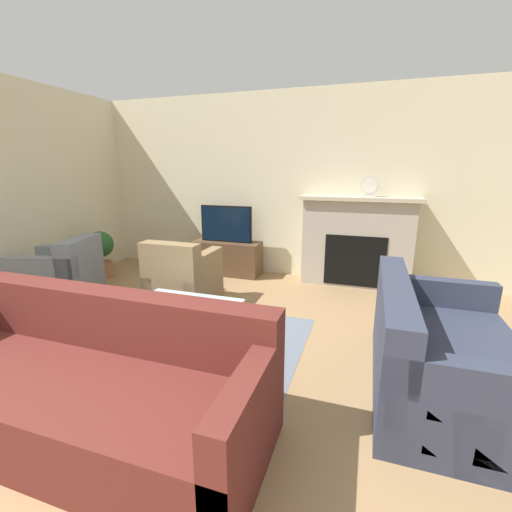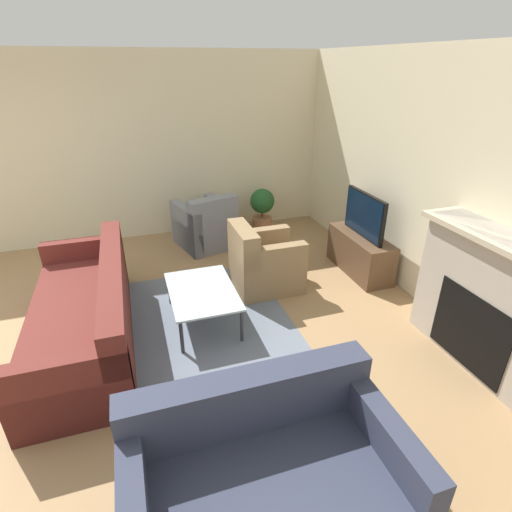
{
  "view_description": "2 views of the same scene",
  "coord_description": "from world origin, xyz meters",
  "views": [
    {
      "loc": [
        1.46,
        -0.47,
        1.62
      ],
      "look_at": [
        0.33,
        2.91,
        0.7
      ],
      "focal_mm": 24.0,
      "sensor_mm": 36.0,
      "label": 1
    },
    {
      "loc": [
        3.45,
        1.54,
        2.52
      ],
      "look_at": [
        0.15,
        2.62,
        0.83
      ],
      "focal_mm": 28.0,
      "sensor_mm": 36.0,
      "label": 2
    }
  ],
  "objects": [
    {
      "name": "couch_loveseat",
      "position": [
        2.02,
        2.07,
        0.29
      ],
      "size": [
        0.98,
        1.6,
        0.82
      ],
      "rotation": [
        0.0,
        0.0,
        1.57
      ],
      "color": "#33384C",
      "rests_on": "ground_plane"
    },
    {
      "name": "fireplace",
      "position": [
        1.32,
        4.39,
        0.65
      ],
      "size": [
        1.58,
        0.42,
        1.25
      ],
      "color": "#B2A899",
      "rests_on": "ground_plane"
    },
    {
      "name": "potted_plant",
      "position": [
        -2.35,
        3.54,
        0.4
      ],
      "size": [
        0.39,
        0.39,
        0.71
      ],
      "color": "#AD704C",
      "rests_on": "ground_plane"
    },
    {
      "name": "wall_left",
      "position": [
        -2.78,
        2.29,
        1.35
      ],
      "size": [
        0.06,
        7.58,
        2.7
      ],
      "color": "beige",
      "rests_on": "ground_plane"
    },
    {
      "name": "wall_back",
      "position": [
        0.0,
        4.61,
        1.35
      ],
      "size": [
        8.5,
        0.06,
        2.7
      ],
      "color": "beige",
      "rests_on": "ground_plane"
    },
    {
      "name": "area_rug",
      "position": [
        -0.12,
        2.08,
        0.0
      ],
      "size": [
        2.19,
        1.87,
        0.0
      ],
      "color": "slate",
      "rests_on": "ground_plane"
    },
    {
      "name": "tv",
      "position": [
        -0.61,
        4.3,
        0.79
      ],
      "size": [
        0.82,
        0.06,
        0.55
      ],
      "color": "black",
      "rests_on": "tv_stand"
    },
    {
      "name": "armchair_accent",
      "position": [
        -0.61,
        2.96,
        0.3
      ],
      "size": [
        0.69,
        0.78,
        0.82
      ],
      "rotation": [
        0.0,
        0.0,
        3.15
      ],
      "color": "#8C704C",
      "rests_on": "ground_plane"
    },
    {
      "name": "couch_sectional",
      "position": [
        -0.13,
        0.97,
        0.29
      ],
      "size": [
        2.33,
        0.9,
        0.82
      ],
      "color": "#5B231E",
      "rests_on": "ground_plane"
    },
    {
      "name": "armchair_by_window",
      "position": [
        -2.05,
        2.54,
        0.3
      ],
      "size": [
        0.98,
        0.91,
        0.82
      ],
      "rotation": [
        0.0,
        0.0,
        -1.3
      ],
      "color": "gray",
      "rests_on": "ground_plane"
    },
    {
      "name": "coffee_table",
      "position": [
        -0.12,
        2.11,
        0.35
      ],
      "size": [
        0.99,
        0.67,
        0.39
      ],
      "color": "#333338",
      "rests_on": "ground_plane"
    },
    {
      "name": "tv_stand",
      "position": [
        -0.61,
        4.3,
        0.26
      ],
      "size": [
        1.06,
        0.4,
        0.52
      ],
      "color": "brown",
      "rests_on": "ground_plane"
    }
  ]
}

